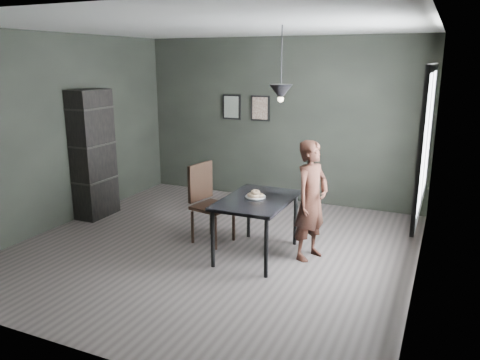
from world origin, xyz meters
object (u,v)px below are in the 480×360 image
at_px(shelf_unit, 93,154).
at_px(pendant_lamp, 281,92).
at_px(cafe_table, 257,205).
at_px(woman, 311,201).
at_px(white_plate, 255,197).
at_px(wood_chair, 207,198).

xyz_separation_m(shelf_unit, pendant_lamp, (3.17, -0.32, 1.06)).
distance_m(cafe_table, woman, 0.67).
xyz_separation_m(cafe_table, white_plate, (-0.03, 0.03, 0.08)).
bearing_deg(white_plate, shelf_unit, 172.38).
xyz_separation_m(cafe_table, woman, (0.63, 0.21, 0.07)).
bearing_deg(wood_chair, cafe_table, -2.51).
height_order(white_plate, woman, woman).
relative_size(white_plate, pendant_lamp, 0.27).
bearing_deg(shelf_unit, woman, -3.61).
bearing_deg(pendant_lamp, shelf_unit, 174.30).
relative_size(cafe_table, wood_chair, 1.12).
bearing_deg(pendant_lamp, wood_chair, 174.65).
distance_m(white_plate, woman, 0.69).
height_order(white_plate, pendant_lamp, pendant_lamp).
bearing_deg(white_plate, pendant_lamp, 14.15).
distance_m(woman, wood_chair, 1.44).
xyz_separation_m(white_plate, pendant_lamp, (0.28, 0.07, 1.29)).
bearing_deg(woman, cafe_table, 128.90).
height_order(shelf_unit, pendant_lamp, pendant_lamp).
xyz_separation_m(woman, pendant_lamp, (-0.38, -0.11, 1.31)).
bearing_deg(shelf_unit, wood_chair, -6.21).
distance_m(woman, shelf_unit, 3.57).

